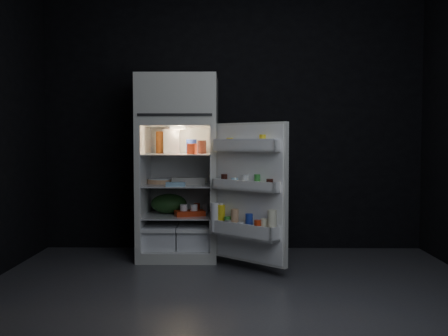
{
  "coord_description": "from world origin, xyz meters",
  "views": [
    {
      "loc": [
        -0.03,
        -3.61,
        1.15
      ],
      "look_at": [
        -0.09,
        1.0,
        0.9
      ],
      "focal_mm": 40.0,
      "sensor_mm": 36.0,
      "label": 1
    }
  ],
  "objects_px": {
    "yogurt_tray": "(190,213)",
    "fridge_door": "(248,195)",
    "egg_carton": "(188,181)",
    "refrigerator": "(179,161)",
    "milk_jug": "(172,141)"
  },
  "relations": [
    {
      "from": "refrigerator",
      "to": "egg_carton",
      "type": "bearing_deg",
      "value": -44.52
    },
    {
      "from": "refrigerator",
      "to": "yogurt_tray",
      "type": "height_order",
      "value": "refrigerator"
    },
    {
      "from": "yogurt_tray",
      "to": "fridge_door",
      "type": "bearing_deg",
      "value": -57.8
    },
    {
      "from": "fridge_door",
      "to": "yogurt_tray",
      "type": "distance_m",
      "value": 0.76
    },
    {
      "from": "milk_jug",
      "to": "egg_carton",
      "type": "distance_m",
      "value": 0.42
    },
    {
      "from": "milk_jug",
      "to": "yogurt_tray",
      "type": "bearing_deg",
      "value": -32.59
    },
    {
      "from": "refrigerator",
      "to": "milk_jug",
      "type": "distance_m",
      "value": 0.21
    },
    {
      "from": "refrigerator",
      "to": "yogurt_tray",
      "type": "bearing_deg",
      "value": -50.19
    },
    {
      "from": "egg_carton",
      "to": "yogurt_tray",
      "type": "distance_m",
      "value": 0.31
    },
    {
      "from": "fridge_door",
      "to": "egg_carton",
      "type": "bearing_deg",
      "value": 137.11
    },
    {
      "from": "egg_carton",
      "to": "yogurt_tray",
      "type": "relative_size",
      "value": 1.15
    },
    {
      "from": "refrigerator",
      "to": "fridge_door",
      "type": "bearing_deg",
      "value": -43.13
    },
    {
      "from": "milk_jug",
      "to": "yogurt_tray",
      "type": "height_order",
      "value": "milk_jug"
    },
    {
      "from": "fridge_door",
      "to": "milk_jug",
      "type": "xyz_separation_m",
      "value": [
        -0.73,
        0.58,
        0.46
      ]
    },
    {
      "from": "milk_jug",
      "to": "egg_carton",
      "type": "xyz_separation_m",
      "value": [
        0.16,
        -0.06,
        -0.38
      ]
    }
  ]
}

